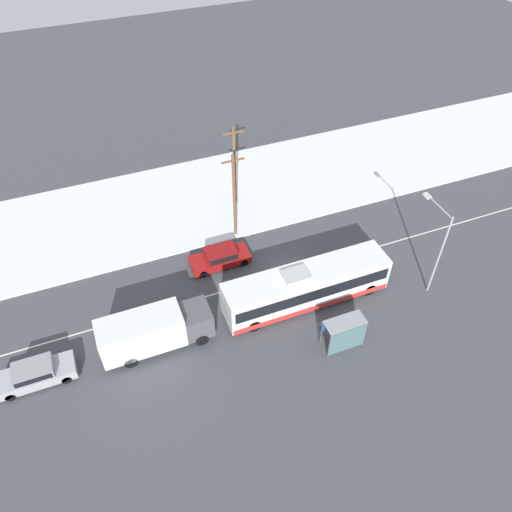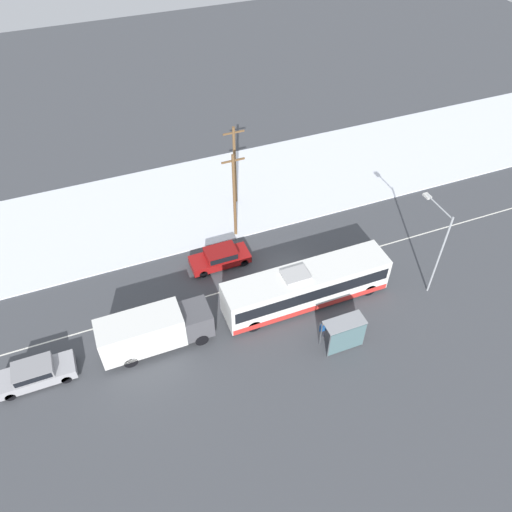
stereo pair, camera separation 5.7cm
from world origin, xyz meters
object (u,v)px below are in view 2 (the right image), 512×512
at_px(utility_pole_roadside, 234,196).
at_px(utility_pole_snowlot, 235,165).
at_px(sedan_car, 220,257).
at_px(parked_car_near_truck, 36,373).
at_px(city_bus, 306,286).
at_px(pedestrian_at_stop, 323,328).
at_px(box_truck, 153,330).
at_px(streetlamp, 437,240).
at_px(bus_shelter, 346,332).

xyz_separation_m(utility_pole_roadside, utility_pole_snowlot, (1.49, 4.09, -0.13)).
distance_m(sedan_car, parked_car_near_truck, 15.02).
relative_size(city_bus, utility_pole_roadside, 1.56).
bearing_deg(pedestrian_at_stop, utility_pole_roadside, 99.21).
xyz_separation_m(box_truck, sedan_car, (6.43, 5.67, -0.82)).
bearing_deg(city_bus, parked_car_near_truck, 179.50).
bearing_deg(utility_pole_roadside, box_truck, -135.64).
distance_m(sedan_car, utility_pole_snowlot, 8.47).
bearing_deg(parked_car_near_truck, streetlamp, -4.00).
height_order(utility_pole_roadside, utility_pole_snowlot, utility_pole_roadside).
xyz_separation_m(box_truck, streetlamp, (19.79, -1.84, 2.89)).
bearing_deg(parked_car_near_truck, utility_pole_snowlot, 35.30).
bearing_deg(parked_car_near_truck, bus_shelter, -14.19).
relative_size(box_truck, streetlamp, 1.05).
relative_size(pedestrian_at_stop, bus_shelter, 0.58).
relative_size(bus_shelter, streetlamp, 0.38).
distance_m(utility_pole_roadside, utility_pole_snowlot, 4.36).
distance_m(box_truck, utility_pole_roadside, 12.39).
bearing_deg(pedestrian_at_stop, bus_shelter, -56.10).
bearing_deg(utility_pole_snowlot, box_truck, -128.96).
bearing_deg(bus_shelter, utility_pole_roadside, 102.00).
relative_size(pedestrian_at_stop, utility_pole_roadside, 0.20).
height_order(sedan_car, bus_shelter, bus_shelter).
height_order(sedan_car, pedestrian_at_stop, pedestrian_at_stop).
relative_size(city_bus, sedan_car, 2.62).
xyz_separation_m(city_bus, streetlamp, (8.87, -1.75, 2.98)).
height_order(city_bus, utility_pole_roadside, utility_pole_roadside).
relative_size(sedan_car, pedestrian_at_stop, 2.95).
bearing_deg(city_bus, utility_pole_roadside, 104.54).
distance_m(sedan_car, utility_pole_roadside, 4.86).
bearing_deg(streetlamp, parked_car_near_truck, 176.00).
bearing_deg(parked_car_near_truck, pedestrian_at_stop, -10.92).
relative_size(sedan_car, utility_pole_roadside, 0.60).
bearing_deg(city_bus, box_truck, 179.53).
height_order(pedestrian_at_stop, utility_pole_roadside, utility_pole_roadside).
relative_size(pedestrian_at_stop, utility_pole_snowlot, 0.21).
height_order(sedan_car, streetlamp, streetlamp).
height_order(pedestrian_at_stop, bus_shelter, bus_shelter).
xyz_separation_m(sedan_car, streetlamp, (13.37, -7.51, 3.71)).
xyz_separation_m(sedan_car, pedestrian_at_stop, (4.20, -9.10, 0.15)).
height_order(pedestrian_at_stop, streetlamp, streetlamp).
bearing_deg(streetlamp, bus_shelter, -160.74).
height_order(city_bus, streetlamp, streetlamp).
bearing_deg(pedestrian_at_stop, streetlamp, 9.83).
distance_m(box_truck, parked_car_near_truck, 7.55).
bearing_deg(utility_pole_snowlot, sedan_car, -118.47).
bearing_deg(box_truck, streetlamp, -5.30).
distance_m(box_truck, streetlamp, 20.09).
xyz_separation_m(box_truck, parked_car_near_truck, (-7.51, 0.07, -0.82)).
distance_m(sedan_car, pedestrian_at_stop, 10.02).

